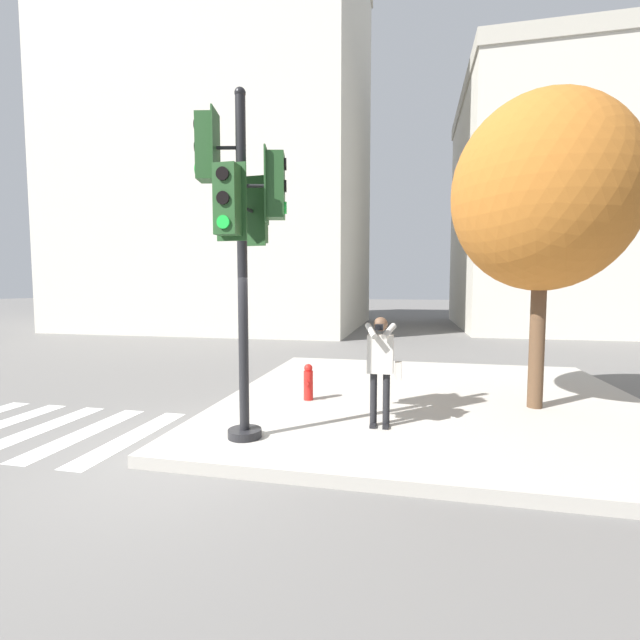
{
  "coord_description": "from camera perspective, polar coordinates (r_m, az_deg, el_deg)",
  "views": [
    {
      "loc": [
        3.09,
        -5.26,
        2.36
      ],
      "look_at": [
        1.72,
        1.09,
        1.86
      ],
      "focal_mm": 24.0,
      "sensor_mm": 36.0,
      "label": 1
    }
  ],
  "objects": [
    {
      "name": "fire_hydrant",
      "position": [
        8.38,
        -1.57,
        -8.28
      ],
      "size": [
        0.18,
        0.24,
        0.71
      ],
      "color": "red",
      "rests_on": "sidewalk_corner"
    },
    {
      "name": "ground_plane",
      "position": [
        6.54,
        -17.81,
        -16.99
      ],
      "size": [
        160.0,
        160.0,
        0.0
      ],
      "primitive_type": "plane",
      "color": "slate"
    },
    {
      "name": "sidewalk_corner",
      "position": [
        9.06,
        14.59,
        -10.3
      ],
      "size": [
        8.0,
        8.0,
        0.17
      ],
      "color": "#ADA89E",
      "rests_on": "ground_plane"
    },
    {
      "name": "person_photographer",
      "position": [
        6.77,
        8.16,
        -5.46
      ],
      "size": [
        0.58,
        0.54,
        1.73
      ],
      "color": "black",
      "rests_on": "sidewalk_corner"
    },
    {
      "name": "street_tree",
      "position": [
        8.76,
        27.57,
        14.65
      ],
      "size": [
        3.11,
        3.11,
        5.55
      ],
      "color": "brown",
      "rests_on": "sidewalk_corner"
    },
    {
      "name": "traffic_signal_pole",
      "position": [
        6.26,
        -10.33,
        12.91
      ],
      "size": [
        1.27,
        1.27,
        4.93
      ],
      "color": "black",
      "rests_on": "sidewalk_corner"
    },
    {
      "name": "building_right",
      "position": [
        29.01,
        30.46,
        12.9
      ],
      "size": [
        12.28,
        12.72,
        13.9
      ],
      "color": "beige",
      "rests_on": "ground_plane"
    },
    {
      "name": "building_left",
      "position": [
        28.4,
        -12.26,
        22.39
      ],
      "size": [
        16.14,
        12.86,
        22.36
      ],
      "color": "beige",
      "rests_on": "ground_plane"
    }
  ]
}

